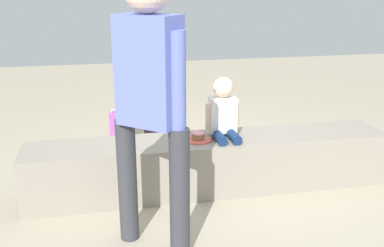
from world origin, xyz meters
The scene contains 11 objects.
ground_plane centered at (0.00, 0.00, 0.00)m, with size 12.00×12.00×0.00m, color tan.
concrete_ledge centered at (0.00, 0.00, 0.22)m, with size 2.91×0.46×0.44m, color gray.
child_seated centered at (0.10, 0.02, 0.65)m, with size 0.28×0.32×0.48m.
adult_standing centered at (-0.55, -0.73, 1.04)m, with size 0.42×0.39×1.73m.
cake_plate centered at (-0.11, -0.02, 0.46)m, with size 0.22×0.22×0.07m.
gift_bag centered at (-0.66, 1.29, 0.16)m, with size 0.23×0.13×0.36m.
railing_post centered at (-0.63, 0.88, 0.43)m, with size 0.36×0.36×1.14m.
water_bottle_near_gift centered at (0.08, 0.71, 0.09)m, with size 0.07×0.07×0.21m.
party_cup_red centered at (0.00, 0.96, 0.05)m, with size 0.08×0.08×0.10m, color red.
cake_box_white centered at (0.39, 0.66, 0.07)m, with size 0.28×0.32×0.14m, color white.
handbag_black_leather centered at (-0.26, 1.19, 0.11)m, with size 0.31×0.10×0.32m.
Camera 1 is at (-0.83, -3.25, 1.65)m, focal length 41.90 mm.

